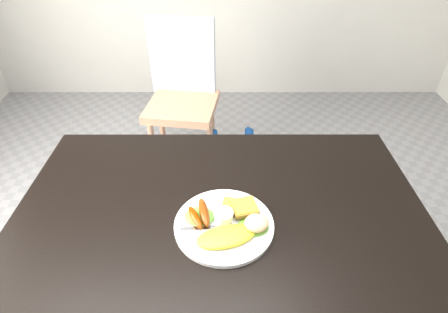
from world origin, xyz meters
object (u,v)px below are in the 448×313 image
(dining_table, at_px, (221,216))
(plate, at_px, (224,225))
(dining_chair, at_px, (182,106))
(person, at_px, (267,127))

(dining_table, bearing_deg, plate, -80.62)
(dining_chair, height_order, person, person)
(dining_table, distance_m, person, 0.62)
(dining_table, height_order, plate, plate)
(dining_table, xyz_separation_m, plate, (0.01, -0.06, 0.03))
(dining_chair, xyz_separation_m, plate, (0.25, -1.21, 0.31))
(dining_table, relative_size, plate, 4.37)
(dining_table, distance_m, dining_chair, 1.21)
(dining_chair, height_order, plate, plate)
(dining_table, bearing_deg, person, 71.07)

